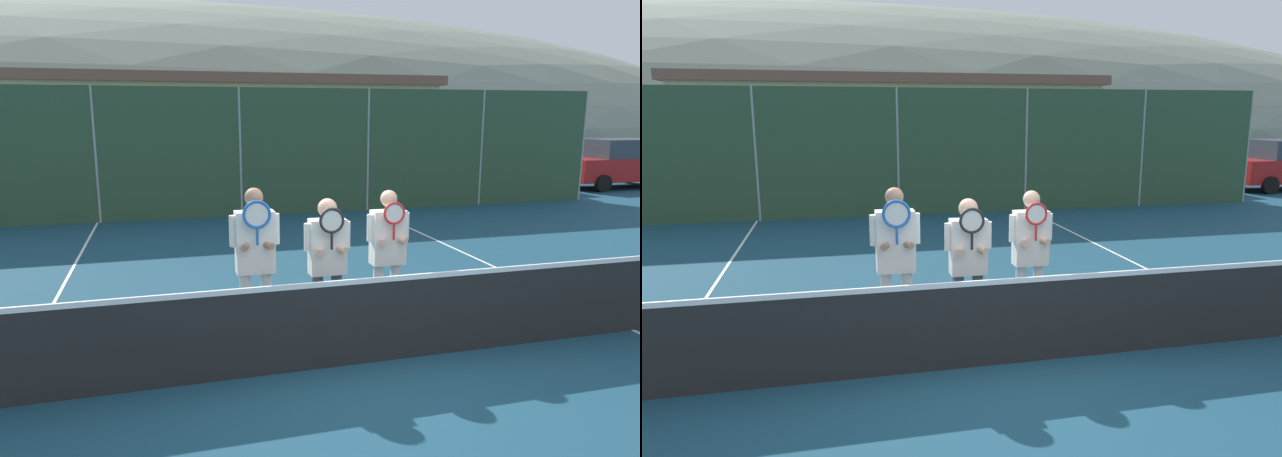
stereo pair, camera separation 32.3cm
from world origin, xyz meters
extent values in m
plane|color=navy|center=(0.00, 0.00, 0.00)|extent=(120.00, 120.00, 0.00)
ellipsoid|color=gray|center=(0.00, 58.56, 0.00)|extent=(129.51, 71.95, 25.18)
cube|color=beige|center=(0.88, 18.15, 1.87)|extent=(15.85, 5.00, 3.74)
cube|color=brown|center=(0.88, 18.15, 3.92)|extent=(16.35, 5.50, 0.36)
cylinder|color=gray|center=(-3.52, 9.40, 1.66)|extent=(0.06, 0.06, 3.32)
cylinder|color=gray|center=(0.00, 9.40, 1.66)|extent=(0.06, 0.06, 3.32)
cylinder|color=gray|center=(3.52, 9.40, 1.66)|extent=(0.06, 0.06, 3.32)
cylinder|color=gray|center=(7.04, 9.40, 1.66)|extent=(0.06, 0.06, 3.32)
cylinder|color=gray|center=(10.56, 9.40, 1.66)|extent=(0.06, 0.06, 3.32)
cube|color=#2D4C33|center=(0.00, 9.40, 1.66)|extent=(21.11, 0.02, 3.32)
cube|color=black|center=(0.00, 0.00, 0.46)|extent=(9.49, 0.02, 0.91)
cube|color=white|center=(0.00, 0.00, 0.93)|extent=(9.49, 0.03, 0.06)
cube|color=white|center=(-3.60, 3.00, 0.00)|extent=(0.05, 16.00, 0.01)
cube|color=white|center=(3.60, 3.00, 0.00)|extent=(0.05, 16.00, 0.01)
cylinder|color=white|center=(-1.15, 0.77, 0.45)|extent=(0.13, 0.13, 0.90)
cylinder|color=white|center=(-0.91, 0.77, 0.45)|extent=(0.13, 0.13, 0.90)
cube|color=white|center=(-1.03, 0.77, 1.25)|extent=(0.44, 0.22, 0.71)
sphere|color=#997056|center=(-1.03, 0.77, 1.76)|extent=(0.21, 0.21, 0.21)
cylinder|color=white|center=(-1.28, 0.77, 1.39)|extent=(0.08, 0.08, 0.35)
cylinder|color=white|center=(-0.79, 0.77, 1.39)|extent=(0.08, 0.08, 0.35)
cylinder|color=#997056|center=(-1.14, 0.68, 1.24)|extent=(0.16, 0.27, 0.08)
cylinder|color=#997056|center=(-0.93, 0.68, 1.24)|extent=(0.16, 0.27, 0.08)
cylinder|color=#1E5BAD|center=(-1.03, 0.59, 1.36)|extent=(0.03, 0.03, 0.20)
torus|color=#1E5BAD|center=(-1.03, 0.59, 1.60)|extent=(0.32, 0.03, 0.32)
cylinder|color=silver|center=(-1.03, 0.59, 1.60)|extent=(0.26, 0.00, 0.26)
cylinder|color=#56565B|center=(-0.31, 0.75, 0.41)|extent=(0.13, 0.13, 0.82)
cylinder|color=#56565B|center=(-0.07, 0.75, 0.41)|extent=(0.13, 0.13, 0.82)
cube|color=white|center=(-0.19, 0.75, 1.15)|extent=(0.43, 0.22, 0.65)
sphere|color=tan|center=(-0.19, 0.75, 1.61)|extent=(0.22, 0.22, 0.22)
cylinder|color=white|center=(-0.43, 0.75, 1.28)|extent=(0.08, 0.08, 0.32)
cylinder|color=white|center=(0.05, 0.75, 1.28)|extent=(0.08, 0.08, 0.32)
cylinder|color=tan|center=(-0.30, 0.66, 1.14)|extent=(0.16, 0.27, 0.08)
cylinder|color=tan|center=(-0.08, 0.66, 1.14)|extent=(0.16, 0.27, 0.08)
cylinder|color=black|center=(-0.19, 0.57, 1.26)|extent=(0.03, 0.03, 0.20)
torus|color=black|center=(-0.19, 0.57, 1.49)|extent=(0.30, 0.03, 0.30)
cylinder|color=silver|center=(-0.19, 0.57, 1.49)|extent=(0.24, 0.00, 0.24)
cylinder|color=white|center=(0.51, 0.89, 0.42)|extent=(0.13, 0.13, 0.85)
cylinder|color=white|center=(0.74, 0.89, 0.42)|extent=(0.13, 0.13, 0.85)
cube|color=white|center=(0.63, 0.89, 1.18)|extent=(0.42, 0.22, 0.67)
sphere|color=tan|center=(0.63, 0.89, 1.66)|extent=(0.21, 0.21, 0.21)
cylinder|color=white|center=(0.40, 0.89, 1.31)|extent=(0.08, 0.08, 0.33)
cylinder|color=white|center=(0.86, 0.89, 1.31)|extent=(0.08, 0.08, 0.33)
cylinder|color=tan|center=(0.52, 0.80, 1.17)|extent=(0.16, 0.27, 0.08)
cylinder|color=tan|center=(0.73, 0.80, 1.17)|extent=(0.16, 0.27, 0.08)
cylinder|color=red|center=(0.63, 0.71, 1.29)|extent=(0.03, 0.03, 0.20)
torus|color=red|center=(0.63, 0.71, 1.51)|extent=(0.28, 0.03, 0.28)
cylinder|color=silver|center=(0.63, 0.71, 1.51)|extent=(0.23, 0.00, 0.23)
cube|color=black|center=(-6.51, 11.80, 0.67)|extent=(4.48, 1.77, 0.75)
cube|color=#2D3842|center=(-6.51, 11.80, 1.35)|extent=(2.46, 1.63, 0.61)
cylinder|color=black|center=(-5.05, 10.90, 0.30)|extent=(0.60, 0.16, 0.60)
cylinder|color=black|center=(-5.05, 12.71, 0.30)|extent=(0.60, 0.16, 0.60)
cube|color=#B2B7BC|center=(-1.46, 11.82, 0.68)|extent=(4.15, 1.82, 0.76)
cube|color=#2D3842|center=(-1.46, 11.82, 1.38)|extent=(2.28, 1.67, 0.62)
cylinder|color=black|center=(-0.11, 10.89, 0.30)|extent=(0.60, 0.16, 0.60)
cylinder|color=black|center=(-0.11, 12.75, 0.30)|extent=(0.60, 0.16, 0.60)
cylinder|color=black|center=(-2.81, 10.89, 0.30)|extent=(0.60, 0.16, 0.60)
cylinder|color=black|center=(-2.81, 12.75, 0.30)|extent=(0.60, 0.16, 0.60)
cube|color=silver|center=(3.60, 12.11, 0.69)|extent=(4.51, 1.74, 0.79)
cube|color=#2D3842|center=(3.60, 12.11, 1.41)|extent=(2.48, 1.60, 0.65)
cylinder|color=black|center=(5.06, 11.22, 0.30)|extent=(0.60, 0.16, 0.60)
cylinder|color=black|center=(5.06, 13.00, 0.30)|extent=(0.60, 0.16, 0.60)
cylinder|color=black|center=(2.13, 11.22, 0.30)|extent=(0.60, 0.16, 0.60)
cylinder|color=black|center=(2.13, 13.00, 0.30)|extent=(0.60, 0.16, 0.60)
cube|color=#285638|center=(8.83, 11.92, 0.73)|extent=(4.49, 1.75, 0.86)
cube|color=#2D3842|center=(8.83, 11.92, 1.51)|extent=(2.47, 1.61, 0.71)
cylinder|color=black|center=(10.29, 11.03, 0.30)|extent=(0.60, 0.16, 0.60)
cylinder|color=black|center=(10.29, 12.82, 0.30)|extent=(0.60, 0.16, 0.60)
cylinder|color=black|center=(7.37, 11.03, 0.30)|extent=(0.60, 0.16, 0.60)
cylinder|color=black|center=(7.37, 12.82, 0.30)|extent=(0.60, 0.16, 0.60)
cylinder|color=black|center=(12.58, 10.64, 0.30)|extent=(0.60, 0.16, 0.60)
cylinder|color=black|center=(12.58, 12.56, 0.30)|extent=(0.60, 0.16, 0.60)
camera|label=1|loc=(-2.01, -5.46, 2.68)|focal=32.00mm
camera|label=2|loc=(-1.70, -5.54, 2.68)|focal=32.00mm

